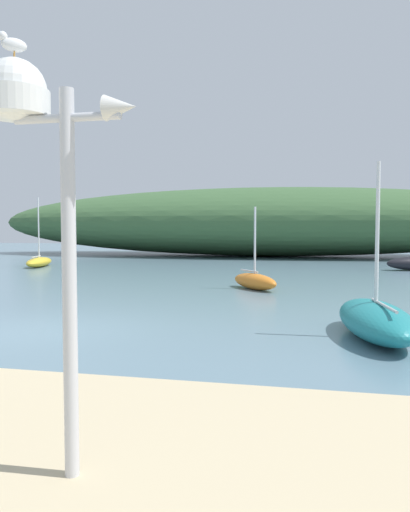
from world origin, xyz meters
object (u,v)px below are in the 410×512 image
object	(u,v)px
mast_structure	(30,128)
sailboat_near_shore	(376,320)
sailboat_centre_water	(39,262)
sailboat_far_right	(255,281)
seagull_on_radar	(12,43)

from	to	relation	value
mast_structure	sailboat_near_shore	xyz separation A→B (m)	(3.58, 6.91, -2.71)
sailboat_centre_water	sailboat_far_right	world-z (taller)	sailboat_centre_water
sailboat_near_shore	sailboat_far_right	world-z (taller)	sailboat_near_shore
seagull_on_radar	sailboat_centre_water	bearing A→B (deg)	120.59
mast_structure	seagull_on_radar	distance (m)	0.71
seagull_on_radar	sailboat_centre_water	distance (m)	26.70
sailboat_centre_water	seagull_on_radar	bearing A→B (deg)	-59.41
seagull_on_radar	mast_structure	bearing A→B (deg)	3.67
mast_structure	sailboat_near_shore	size ratio (longest dim) A/B	0.91
sailboat_near_shore	sailboat_far_right	distance (m)	8.43
mast_structure	sailboat_centre_water	world-z (taller)	sailboat_centre_water
sailboat_near_shore	sailboat_centre_water	bearing A→B (deg)	137.29
seagull_on_radar	sailboat_near_shore	xyz separation A→B (m)	(3.72, 6.92, -3.40)
sailboat_near_shore	sailboat_centre_water	distance (m)	23.39
sailboat_near_shore	sailboat_centre_water	size ratio (longest dim) A/B	0.93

